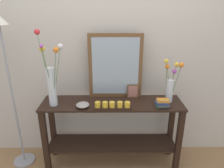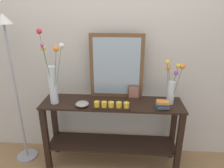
{
  "view_description": "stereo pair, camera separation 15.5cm",
  "coord_description": "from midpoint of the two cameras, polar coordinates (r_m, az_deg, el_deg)",
  "views": [
    {
      "loc": [
        -0.01,
        -1.98,
        1.75
      ],
      "look_at": [
        0.0,
        0.0,
        1.0
      ],
      "focal_mm": 33.04,
      "sensor_mm": 36.0,
      "label": 1
    },
    {
      "loc": [
        0.14,
        -1.97,
        1.75
      ],
      "look_at": [
        0.0,
        0.0,
        1.0
      ],
      "focal_mm": 33.04,
      "sensor_mm": 36.0,
      "label": 2
    }
  ],
  "objects": [
    {
      "name": "floor_lamp",
      "position": [
        2.37,
        -28.62,
        3.29
      ],
      "size": [
        0.24,
        0.24,
        1.69
      ],
      "color": "#9E9EA3",
      "rests_on": "ground"
    },
    {
      "name": "mirror_leaning",
      "position": [
        2.22,
        -1.06,
        4.85
      ],
      "size": [
        0.58,
        0.03,
        0.7
      ],
      "color": "brown",
      "rests_on": "console_table"
    },
    {
      "name": "ground_plane",
      "position": [
        2.65,
        -1.79,
        -20.93
      ],
      "size": [
        7.0,
        6.0,
        0.02
      ],
      "primitive_type": "cube",
      "color": "#997047"
    },
    {
      "name": "book_stack",
      "position": [
        2.13,
        11.79,
        -5.22
      ],
      "size": [
        0.14,
        0.1,
        0.09
      ],
      "color": "#388E56",
      "rests_on": "console_table"
    },
    {
      "name": "wall_back",
      "position": [
        2.32,
        -2.0,
        10.83
      ],
      "size": [
        6.4,
        0.08,
        2.7
      ],
      "primitive_type": "cube",
      "color": "beige",
      "rests_on": "ground"
    },
    {
      "name": "vase_right",
      "position": [
        2.2,
        14.02,
        -0.05
      ],
      "size": [
        0.18,
        0.13,
        0.47
      ],
      "color": "silver",
      "rests_on": "console_table"
    },
    {
      "name": "decorative_bowl",
      "position": [
        2.11,
        -10.23,
        -5.74
      ],
      "size": [
        0.13,
        0.13,
        0.05
      ],
      "color": "#9E9389",
      "rests_on": "console_table"
    },
    {
      "name": "candle_tray",
      "position": [
        2.07,
        -2.01,
        -6.01
      ],
      "size": [
        0.39,
        0.09,
        0.07
      ],
      "color": "black",
      "rests_on": "console_table"
    },
    {
      "name": "picture_frame_small",
      "position": [
        2.28,
        3.84,
        -2.04
      ],
      "size": [
        0.13,
        0.01,
        0.15
      ],
      "color": "brown",
      "rests_on": "console_table"
    },
    {
      "name": "tall_vase_left",
      "position": [
        2.14,
        -18.47,
        1.29
      ],
      "size": [
        0.26,
        0.18,
        0.76
      ],
      "color": "silver",
      "rests_on": "console_table"
    },
    {
      "name": "console_table",
      "position": [
        2.34,
        -1.94,
        -11.53
      ],
      "size": [
        1.49,
        0.38,
        0.79
      ],
      "color": "black",
      "rests_on": "ground"
    }
  ]
}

